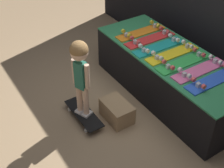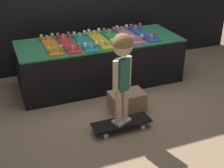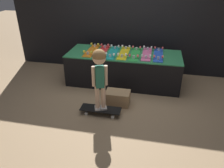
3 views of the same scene
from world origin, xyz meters
TOP-DOWN VIEW (x-y plane):
  - ground_plane at (0.00, 0.00)m, footprint 16.00×16.00m
  - display_rack at (0.00, 0.49)m, footprint 2.18×0.83m
  - skateboard_orange_on_rack at (-0.65, 0.50)m, footprint 0.17×0.74m
  - skateboard_red_on_rack at (-0.43, 0.49)m, footprint 0.17×0.74m
  - skateboard_teal_on_rack at (-0.22, 0.47)m, footprint 0.17×0.74m
  - skateboard_yellow_on_rack at (-0.00, 0.50)m, footprint 0.17×0.74m
  - skateboard_green_on_rack at (0.22, 0.48)m, footprint 0.17×0.74m
  - skateboard_pink_on_rack at (0.43, 0.52)m, footprint 0.17×0.74m
  - skateboard_blue_on_rack at (0.65, 0.52)m, footprint 0.17×0.74m
  - skateboard_on_floor at (-0.18, -0.67)m, footprint 0.65×0.21m
  - child at (-0.18, -0.67)m, footprint 0.22×0.20m
  - storage_box at (0.03, -0.34)m, footprint 0.41×0.27m

SIDE VIEW (x-z plane):
  - ground_plane at x=0.00m, z-range 0.00..0.00m
  - skateboard_on_floor at x=-0.18m, z-range 0.03..0.12m
  - storage_box at x=0.03m, z-range 0.00..0.23m
  - display_rack at x=0.00m, z-range 0.00..0.62m
  - skateboard_orange_on_rack at x=-0.65m, z-range 0.59..0.68m
  - skateboard_red_on_rack at x=-0.43m, z-range 0.59..0.68m
  - skateboard_teal_on_rack at x=-0.22m, z-range 0.59..0.68m
  - skateboard_yellow_on_rack at x=0.00m, z-range 0.59..0.68m
  - skateboard_green_on_rack at x=0.22m, z-range 0.59..0.68m
  - skateboard_pink_on_rack at x=0.43m, z-range 0.59..0.68m
  - skateboard_blue_on_rack at x=0.65m, z-range 0.59..0.68m
  - child at x=-0.18m, z-range 0.29..1.27m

